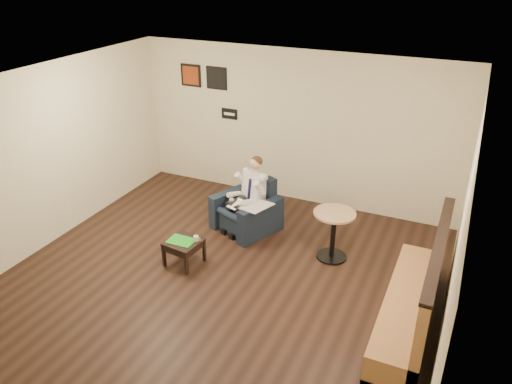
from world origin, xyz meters
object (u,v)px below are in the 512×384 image
at_px(cafe_table, 333,235).
at_px(green_folder, 181,241).
at_px(seated_man, 241,199).
at_px(banquette, 412,283).
at_px(armchair, 246,205).
at_px(coffee_mug, 196,238).
at_px(smartphone, 192,237).
at_px(side_table, 184,252).

bearing_deg(cafe_table, green_folder, -151.43).
xyz_separation_m(seated_man, banquette, (2.93, -1.24, 0.03)).
relative_size(armchair, coffee_mug, 10.90).
xyz_separation_m(seated_man, cafe_table, (1.63, -0.16, -0.21)).
xyz_separation_m(coffee_mug, smartphone, (-0.11, 0.05, -0.04)).
height_order(armchair, coffee_mug, armchair).
bearing_deg(seated_man, coffee_mug, -76.07).
bearing_deg(side_table, coffee_mug, 26.39).
relative_size(armchair, smartphone, 7.40).
bearing_deg(banquette, green_folder, -179.87).
distance_m(seated_man, banquette, 3.19).
bearing_deg(side_table, smartphone, 65.35).
bearing_deg(seated_man, smartphone, -81.83).
height_order(green_folder, banquette, banquette).
distance_m(seated_man, cafe_table, 1.65).
height_order(coffee_mug, banquette, banquette).
height_order(armchair, side_table, armchair).
bearing_deg(green_folder, side_table, 26.39).
bearing_deg(green_folder, banquette, 0.13).
xyz_separation_m(armchair, cafe_table, (1.59, -0.26, -0.04)).
relative_size(armchair, seated_man, 0.75).
relative_size(side_table, cafe_table, 0.61).
relative_size(armchair, side_table, 1.88).
relative_size(coffee_mug, smartphone, 0.68).
xyz_separation_m(side_table, cafe_table, (1.98, 1.08, 0.20)).
bearing_deg(smartphone, seated_man, 92.71).
bearing_deg(green_folder, coffee_mug, 26.39).
distance_m(smartphone, cafe_table, 2.14).
bearing_deg(armchair, coffee_mug, -77.31).
bearing_deg(coffee_mug, seated_man, 81.17).
relative_size(seated_man, side_table, 2.50).
bearing_deg(side_table, cafe_table, 28.60).
relative_size(seated_man, smartphone, 9.81).
bearing_deg(cafe_table, side_table, -151.40).
xyz_separation_m(green_folder, coffee_mug, (0.20, 0.10, 0.04)).
bearing_deg(smartphone, banquette, 14.81).
distance_m(seated_man, green_folder, 1.32).
height_order(coffee_mug, cafe_table, cafe_table).
height_order(side_table, cafe_table, cafe_table).
distance_m(armchair, side_table, 1.42).
distance_m(coffee_mug, banquette, 3.12).
height_order(side_table, banquette, banquette).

